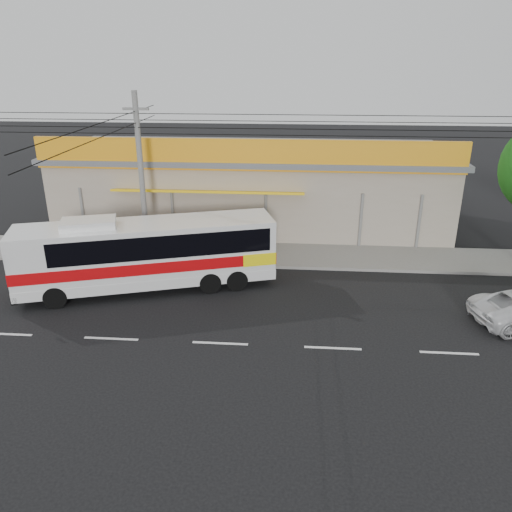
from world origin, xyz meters
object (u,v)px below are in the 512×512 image
at_px(utility_pole, 137,123).
at_px(coach_bus, 151,250).
at_px(motorbike_dark, 73,230).
at_px(motorbike_red, 29,246).

bearing_deg(utility_pole, coach_bus, -70.13).
relative_size(coach_bus, motorbike_dark, 6.26).
xyz_separation_m(motorbike_red, motorbike_dark, (1.17, 2.57, 0.00)).
relative_size(coach_bus, motorbike_red, 5.50).
bearing_deg(coach_bus, motorbike_red, 140.80).
distance_m(coach_bus, motorbike_dark, 8.15).
distance_m(coach_bus, utility_pole, 6.21).
height_order(coach_bus, motorbike_red, coach_bus).
relative_size(coach_bus, utility_pole, 0.33).
height_order(motorbike_red, motorbike_dark, motorbike_dark).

